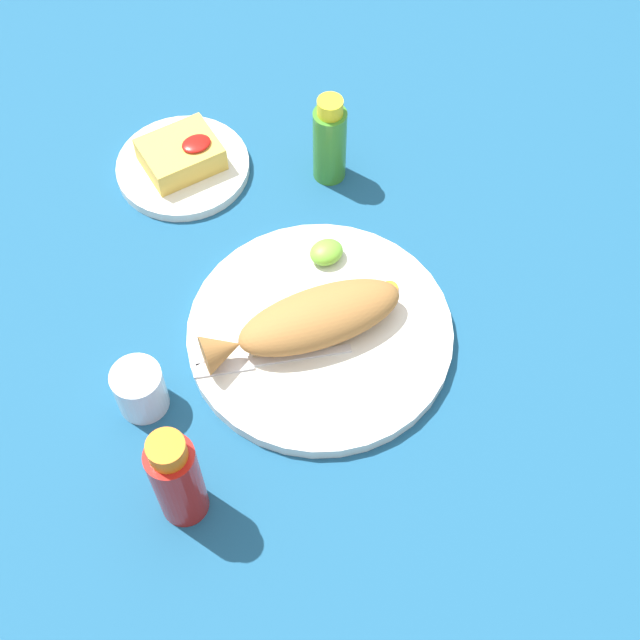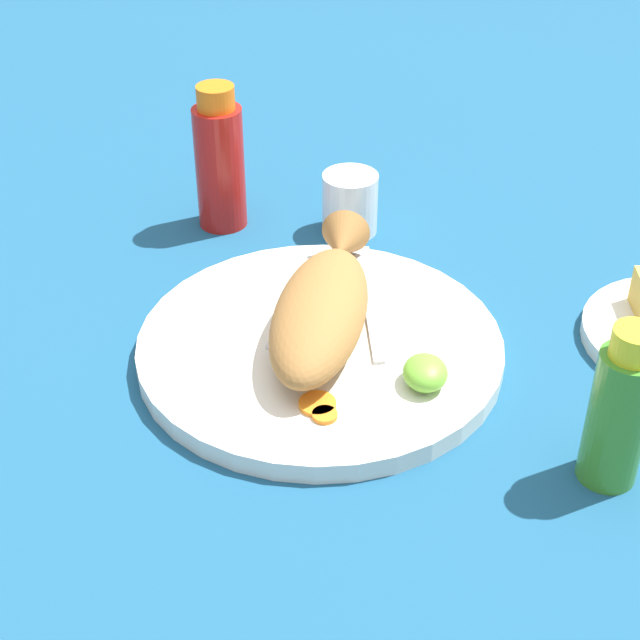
% 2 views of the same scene
% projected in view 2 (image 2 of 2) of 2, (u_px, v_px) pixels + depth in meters
% --- Properties ---
extents(ground_plane, '(4.00, 4.00, 0.00)m').
position_uv_depth(ground_plane, '(320.00, 355.00, 0.86)').
color(ground_plane, navy).
extents(main_plate, '(0.32, 0.32, 0.02)m').
position_uv_depth(main_plate, '(320.00, 347.00, 0.85)').
color(main_plate, silver).
rests_on(main_plate, ground_plane).
extents(fried_fish, '(0.25, 0.11, 0.05)m').
position_uv_depth(fried_fish, '(323.00, 306.00, 0.84)').
color(fried_fish, '#996633').
rests_on(fried_fish, main_plate).
extents(fork_near, '(0.18, 0.08, 0.00)m').
position_uv_depth(fork_near, '(317.00, 286.00, 0.91)').
color(fork_near, silver).
rests_on(fork_near, main_plate).
extents(fork_far, '(0.19, 0.03, 0.00)m').
position_uv_depth(fork_far, '(368.00, 293.00, 0.90)').
color(fork_far, silver).
rests_on(fork_far, main_plate).
extents(carrot_slice_near, '(0.03, 0.03, 0.00)m').
position_uv_depth(carrot_slice_near, '(322.00, 404.00, 0.77)').
color(carrot_slice_near, orange).
rests_on(carrot_slice_near, main_plate).
extents(carrot_slice_mid, '(0.02, 0.02, 0.00)m').
position_uv_depth(carrot_slice_mid, '(325.00, 415.00, 0.76)').
color(carrot_slice_mid, orange).
rests_on(carrot_slice_mid, main_plate).
extents(lime_wedge_main, '(0.04, 0.04, 0.02)m').
position_uv_depth(lime_wedge_main, '(425.00, 373.00, 0.79)').
color(lime_wedge_main, '#6BB233').
rests_on(lime_wedge_main, main_plate).
extents(hot_sauce_bottle_red, '(0.05, 0.05, 0.15)m').
position_uv_depth(hot_sauce_bottle_red, '(220.00, 162.00, 1.01)').
color(hot_sauce_bottle_red, '#B21914').
rests_on(hot_sauce_bottle_red, ground_plane).
extents(hot_sauce_bottle_green, '(0.04, 0.04, 0.13)m').
position_uv_depth(hot_sauce_bottle_green, '(619.00, 411.00, 0.70)').
color(hot_sauce_bottle_green, '#3D8428').
rests_on(hot_sauce_bottle_green, ground_plane).
extents(salt_cup, '(0.06, 0.06, 0.06)m').
position_uv_depth(salt_cup, '(350.00, 207.00, 1.02)').
color(salt_cup, silver).
rests_on(salt_cup, ground_plane).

